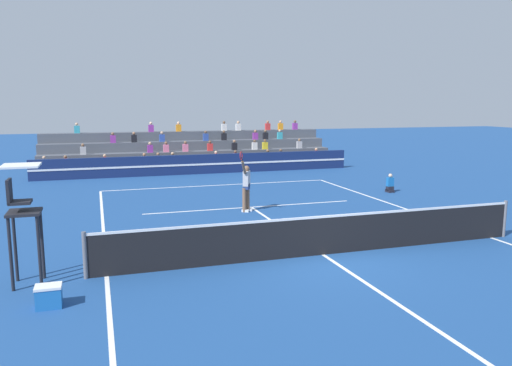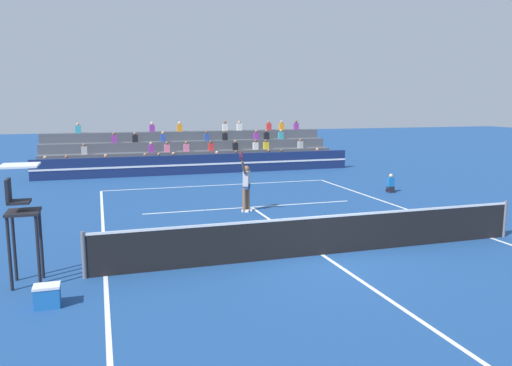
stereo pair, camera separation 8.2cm
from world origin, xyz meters
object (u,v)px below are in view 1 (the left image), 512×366
at_px(tennis_ball, 407,231).
at_px(tennis_player, 246,185).
at_px(equipment_cooler, 49,296).
at_px(umpire_chair, 22,209).
at_px(ball_kid_courtside, 390,185).

bearing_deg(tennis_ball, tennis_player, 131.17).
bearing_deg(equipment_cooler, tennis_player, 49.32).
height_order(tennis_ball, equipment_cooler, equipment_cooler).
bearing_deg(umpire_chair, ball_kid_courtside, 28.49).
xyz_separation_m(tennis_player, tennis_ball, (3.88, -4.44, -0.95)).
bearing_deg(ball_kid_courtside, umpire_chair, -151.51).
bearing_deg(ball_kid_courtside, equipment_cooler, -145.96).
height_order(ball_kid_courtside, equipment_cooler, ball_kid_courtside).
relative_size(tennis_ball, equipment_cooler, 0.14).
relative_size(ball_kid_courtside, tennis_player, 0.36).
distance_m(umpire_chair, ball_kid_courtside, 16.12).
xyz_separation_m(umpire_chair, ball_kid_courtside, (14.11, 7.66, -1.39)).
distance_m(tennis_ball, equipment_cooler, 10.47).
distance_m(umpire_chair, equipment_cooler, 2.18).
bearing_deg(tennis_player, ball_kid_courtside, 14.73).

